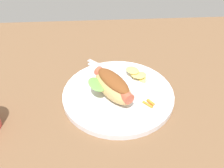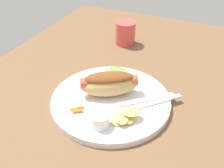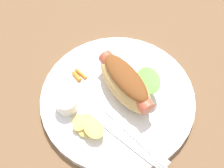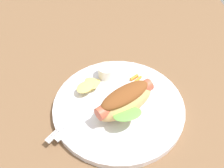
{
  "view_description": "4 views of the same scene",
  "coord_description": "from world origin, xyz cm",
  "px_view_note": "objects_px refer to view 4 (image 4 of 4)",
  "views": [
    {
      "loc": [
        3.5,
        54.63,
        46.74
      ],
      "look_at": [
        0.2,
        3.02,
        4.6
      ],
      "focal_mm": 41.16,
      "sensor_mm": 36.0,
      "label": 1
    },
    {
      "loc": [
        -47.69,
        -18.05,
        42.54
      ],
      "look_at": [
        -0.39,
        3.09,
        5.23
      ],
      "focal_mm": 41.99,
      "sensor_mm": 36.0,
      "label": 2
    },
    {
      "loc": [
        -4.09,
        -27.94,
        55.46
      ],
      "look_at": [
        -2.48,
        4.52,
        3.84
      ],
      "focal_mm": 51.9,
      "sensor_mm": 36.0,
      "label": 3
    },
    {
      "loc": [
        37.1,
        -2.93,
        49.67
      ],
      "look_at": [
        -3.43,
        1.67,
        6.59
      ],
      "focal_mm": 43.87,
      "sensor_mm": 36.0,
      "label": 4
    }
  ],
  "objects_px": {
    "sauce_ramekin": "(106,72)",
    "chips_pile": "(90,85)",
    "fork": "(72,118)",
    "carrot_garnish": "(136,79)",
    "hot_dog": "(125,102)",
    "plate": "(119,107)",
    "knife": "(82,118)"
  },
  "relations": [
    {
      "from": "fork",
      "to": "knife",
      "type": "xyz_separation_m",
      "value": [
        0.0,
        0.02,
        -0.0
      ]
    },
    {
      "from": "chips_pile",
      "to": "carrot_garnish",
      "type": "relative_size",
      "value": 2.24
    },
    {
      "from": "knife",
      "to": "chips_pile",
      "type": "xyz_separation_m",
      "value": [
        -0.09,
        0.02,
        0.01
      ]
    },
    {
      "from": "plate",
      "to": "sauce_ramekin",
      "type": "relative_size",
      "value": 7.27
    },
    {
      "from": "chips_pile",
      "to": "carrot_garnish",
      "type": "xyz_separation_m",
      "value": [
        -0.02,
        0.11,
        -0.01
      ]
    },
    {
      "from": "hot_dog",
      "to": "chips_pile",
      "type": "height_order",
      "value": "hot_dog"
    },
    {
      "from": "plate",
      "to": "carrot_garnish",
      "type": "relative_size",
      "value": 9.37
    },
    {
      "from": "hot_dog",
      "to": "carrot_garnish",
      "type": "height_order",
      "value": "hot_dog"
    },
    {
      "from": "plate",
      "to": "knife",
      "type": "height_order",
      "value": "knife"
    },
    {
      "from": "sauce_ramekin",
      "to": "carrot_garnish",
      "type": "xyz_separation_m",
      "value": [
        0.02,
        0.07,
        -0.01
      ]
    },
    {
      "from": "sauce_ramekin",
      "to": "carrot_garnish",
      "type": "height_order",
      "value": "sauce_ramekin"
    },
    {
      "from": "plate",
      "to": "sauce_ramekin",
      "type": "xyz_separation_m",
      "value": [
        -0.1,
        -0.02,
        0.02
      ]
    },
    {
      "from": "hot_dog",
      "to": "fork",
      "type": "bearing_deg",
      "value": -27.82
    },
    {
      "from": "sauce_ramekin",
      "to": "chips_pile",
      "type": "xyz_separation_m",
      "value": [
        0.04,
        -0.04,
        -0.0
      ]
    },
    {
      "from": "hot_dog",
      "to": "fork",
      "type": "distance_m",
      "value": 0.12
    },
    {
      "from": "sauce_ramekin",
      "to": "chips_pile",
      "type": "relative_size",
      "value": 0.58
    },
    {
      "from": "fork",
      "to": "plate",
      "type": "bearing_deg",
      "value": 146.85
    },
    {
      "from": "plate",
      "to": "carrot_garnish",
      "type": "height_order",
      "value": "carrot_garnish"
    },
    {
      "from": "sauce_ramekin",
      "to": "fork",
      "type": "height_order",
      "value": "sauce_ramekin"
    },
    {
      "from": "chips_pile",
      "to": "carrot_garnish",
      "type": "bearing_deg",
      "value": 97.85
    },
    {
      "from": "hot_dog",
      "to": "knife",
      "type": "relative_size",
      "value": 1.02
    },
    {
      "from": "knife",
      "to": "carrot_garnish",
      "type": "bearing_deg",
      "value": 176.42
    },
    {
      "from": "fork",
      "to": "carrot_garnish",
      "type": "xyz_separation_m",
      "value": [
        -0.1,
        0.16,
        0.0
      ]
    },
    {
      "from": "hot_dog",
      "to": "carrot_garnish",
      "type": "distance_m",
      "value": 0.11
    },
    {
      "from": "chips_pile",
      "to": "carrot_garnish",
      "type": "distance_m",
      "value": 0.11
    },
    {
      "from": "carrot_garnish",
      "to": "sauce_ramekin",
      "type": "bearing_deg",
      "value": -106.64
    },
    {
      "from": "knife",
      "to": "carrot_garnish",
      "type": "relative_size",
      "value": 4.71
    },
    {
      "from": "sauce_ramekin",
      "to": "fork",
      "type": "relative_size",
      "value": 0.36
    },
    {
      "from": "plate",
      "to": "sauce_ramekin",
      "type": "height_order",
      "value": "sauce_ramekin"
    },
    {
      "from": "knife",
      "to": "chips_pile",
      "type": "relative_size",
      "value": 2.1
    },
    {
      "from": "sauce_ramekin",
      "to": "chips_pile",
      "type": "height_order",
      "value": "sauce_ramekin"
    },
    {
      "from": "plate",
      "to": "fork",
      "type": "distance_m",
      "value": 0.11
    }
  ]
}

